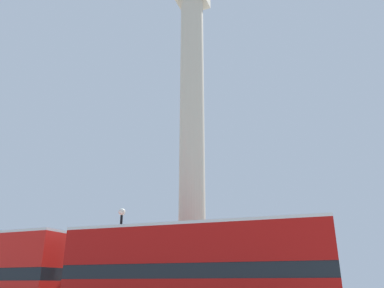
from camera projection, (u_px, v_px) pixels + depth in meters
The scene contains 3 objects.
monument_column at pixel (192, 185), 22.96m from camera, with size 5.10×5.10×23.68m.
bus_a at pixel (195, 274), 14.79m from camera, with size 10.82×3.19×4.27m.
street_lamp at pixel (119, 260), 20.07m from camera, with size 0.39×0.39×5.99m.
Camera 1 is at (8.26, -20.80, 1.98)m, focal length 35.00 mm.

